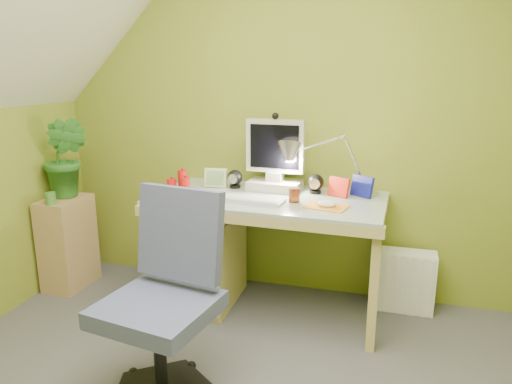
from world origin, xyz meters
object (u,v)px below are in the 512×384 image
(task_chair, at_px, (157,306))
(potted_plant, at_px, (66,158))
(monitor, at_px, (275,153))
(desk, at_px, (268,254))
(desk_lamp, at_px, (346,151))
(side_ledge, at_px, (68,243))
(radiator, at_px, (402,280))

(task_chair, bearing_deg, potted_plant, 149.41)
(monitor, bearing_deg, desk, -87.33)
(monitor, distance_m, potted_plant, 1.46)
(desk_lamp, xyz_separation_m, side_ledge, (-1.91, -0.23, -0.71))
(desk_lamp, relative_size, potted_plant, 0.98)
(desk_lamp, xyz_separation_m, potted_plant, (-1.90, -0.18, -0.10))
(desk, distance_m, desk_lamp, 0.82)
(desk, bearing_deg, task_chair, -102.16)
(radiator, bearing_deg, task_chair, -131.02)
(monitor, bearing_deg, potted_plant, -170.08)
(desk, xyz_separation_m, potted_plant, (-1.45, -0.00, 0.56))
(potted_plant, bearing_deg, task_chair, -40.14)
(potted_plant, bearing_deg, desk_lamp, 5.54)
(task_chair, height_order, radiator, task_chair)
(desk_lamp, distance_m, radiator, 0.93)
(side_ledge, xyz_separation_m, potted_plant, (0.02, 0.05, 0.61))
(desk, bearing_deg, radiator, 17.55)
(desk_lamp, bearing_deg, side_ledge, -170.96)
(side_ledge, distance_m, task_chair, 1.54)
(monitor, distance_m, task_chair, 1.32)
(side_ledge, bearing_deg, potted_plant, 73.15)
(side_ledge, bearing_deg, radiator, 7.01)
(desk_lamp, xyz_separation_m, task_chair, (-0.71, -1.19, -0.55))
(desk, distance_m, task_chair, 1.05)
(monitor, relative_size, potted_plant, 0.87)
(task_chair, bearing_deg, desk, 85.02)
(monitor, bearing_deg, side_ledge, -168.24)
(monitor, bearing_deg, radiator, 6.05)
(desk, height_order, radiator, desk)
(side_ledge, xyz_separation_m, task_chair, (1.20, -0.95, 0.17))
(desk, distance_m, radiator, 0.90)
(task_chair, bearing_deg, monitor, 87.15)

